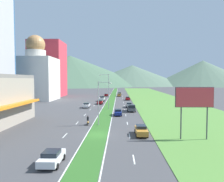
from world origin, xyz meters
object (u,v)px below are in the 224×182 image
object	(u,v)px
car_3	(120,94)
car_5	(106,95)
billboard_roadside	(195,100)
pickup_truck_0	(102,99)
car_1	(118,112)
car_0	(52,157)
pickup_truck_1	(131,108)
car_2	(86,105)
motorcycle_rider	(88,121)
car_7	(128,98)
car_4	(119,95)
car_9	(100,102)
car_8	(141,130)
street_lamp_near	(100,100)
street_lamp_mid	(108,89)
car_6	(129,105)

from	to	relation	value
car_3	car_5	size ratio (longest dim) A/B	1.06
billboard_roadside	pickup_truck_0	distance (m)	58.34
car_1	car_0	bearing A→B (deg)	-12.34
billboard_roadside	pickup_truck_1	world-z (taller)	billboard_roadside
car_2	motorcycle_rider	xyz separation A→B (m)	(4.20, -25.21, -0.04)
billboard_roadside	car_2	xyz separation A→B (m)	(-21.28, 34.88, -5.11)
car_7	pickup_truck_0	bearing A→B (deg)	-66.33
car_0	car_5	size ratio (longest dim) A/B	0.98
car_2	car_5	xyz separation A→B (m)	(3.34, 46.26, -0.07)
car_1	car_4	size ratio (longest dim) A/B	1.08
car_9	motorcycle_rider	distance (m)	34.95
billboard_roadside	car_3	bearing A→B (deg)	96.73
car_2	car_8	bearing A→B (deg)	-157.05
street_lamp_near	car_2	size ratio (longest dim) A/B	1.90
pickup_truck_1	motorcycle_rider	bearing A→B (deg)	-28.06
car_1	car_7	world-z (taller)	car_1
car_4	pickup_truck_1	size ratio (longest dim) A/B	0.74
car_0	motorcycle_rider	size ratio (longest dim) A/B	2.06
car_9	pickup_truck_1	bearing A→B (deg)	-149.10
car_2	car_4	xyz separation A→B (m)	(10.24, 44.57, -0.02)
car_9	motorcycle_rider	xyz separation A→B (m)	(0.85, -34.94, -0.00)
street_lamp_near	motorcycle_rider	distance (m)	4.79
car_1	car_3	bearing A→B (deg)	179.62
street_lamp_mid	car_5	bearing A→B (deg)	94.10
car_4	car_5	bearing A→B (deg)	-103.76
car_9	car_3	bearing A→B (deg)	-8.65
car_2	car_6	size ratio (longest dim) A/B	0.99
car_7	pickup_truck_1	bearing A→B (deg)	-0.42
car_0	car_9	distance (m)	54.38
car_8	pickup_truck_1	xyz separation A→B (m)	(-0.16, 25.13, 0.18)
billboard_roadside	pickup_truck_0	size ratio (longest dim) A/B	1.43
car_7	car_4	bearing A→B (deg)	-169.40
car_9	pickup_truck_0	bearing A→B (deg)	0.50
car_2	car_9	distance (m)	10.29
street_lamp_mid	car_3	xyz separation A→B (m)	(3.61, 59.72, -5.21)
car_6	car_8	size ratio (longest dim) A/B	0.98
car_8	street_lamp_near	bearing A→B (deg)	-134.97
street_lamp_near	pickup_truck_1	world-z (taller)	street_lamp_near
car_6	pickup_truck_0	world-z (taller)	pickup_truck_0
street_lamp_near	car_5	bearing A→B (deg)	92.59
car_3	street_lamp_mid	bearing A→B (deg)	-3.46
car_8	car_3	bearing A→B (deg)	-177.87
car_4	car_5	world-z (taller)	car_4
car_1	car_4	bearing A→B (deg)	179.79
street_lamp_mid	motorcycle_rider	bearing A→B (deg)	-96.91
car_5	car_8	xyz separation A→B (m)	(10.47, -78.87, 0.08)
street_lamp_near	billboard_roadside	size ratio (longest dim) A/B	1.09
billboard_roadside	pickup_truck_1	bearing A→B (deg)	105.55
pickup_truck_0	car_1	bearing A→B (deg)	-168.87
car_5	car_2	bearing A→B (deg)	175.88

